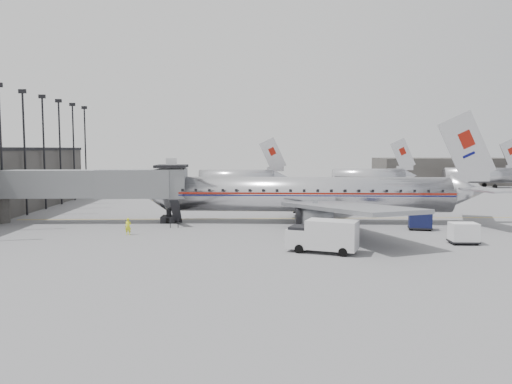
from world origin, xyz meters
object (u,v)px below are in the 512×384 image
at_px(airliner, 314,194).
at_px(ramp_worker, 128,226).
at_px(service_van, 323,235).
at_px(baggage_cart_navy, 420,220).
at_px(baggage_cart_white, 464,233).

distance_m(airliner, ramp_worker, 20.33).
height_order(service_van, baggage_cart_navy, service_van).
relative_size(airliner, baggage_cart_navy, 14.73).
xyz_separation_m(airliner, baggage_cart_navy, (9.90, -5.46, -2.15)).
distance_m(service_van, baggage_cart_white, 12.99).
relative_size(airliner, service_van, 6.64).
height_order(service_van, baggage_cart_white, service_van).
bearing_deg(ramp_worker, baggage_cart_navy, 6.63).
bearing_deg(baggage_cart_navy, service_van, -123.26).
xyz_separation_m(service_van, ramp_worker, (-17.09, 8.57, -0.55)).
height_order(airliner, baggage_cart_navy, airliner).
bearing_deg(baggage_cart_navy, airliner, 165.52).
bearing_deg(ramp_worker, service_van, -23.98).
bearing_deg(airliner, baggage_cart_navy, -24.19).
bearing_deg(baggage_cart_navy, ramp_worker, -161.65).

